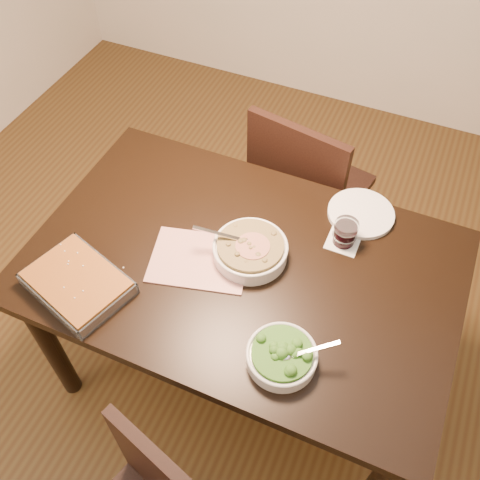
% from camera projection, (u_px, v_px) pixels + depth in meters
% --- Properties ---
extents(ground, '(4.00, 4.00, 0.00)m').
position_uv_depth(ground, '(242.00, 366.00, 2.33)').
color(ground, '#452B13').
rests_on(ground, ground).
extents(table, '(1.40, 0.90, 0.75)m').
position_uv_depth(table, '(242.00, 280.00, 1.82)').
color(table, black).
rests_on(table, ground).
extents(magazine_a, '(0.36, 0.30, 0.01)m').
position_uv_depth(magazine_a, '(199.00, 259.00, 1.75)').
color(magazine_a, '#B13432').
rests_on(magazine_a, table).
extents(coaster, '(0.11, 0.11, 0.00)m').
position_uv_depth(coaster, '(343.00, 242.00, 1.80)').
color(coaster, white).
rests_on(coaster, table).
extents(stew_bowl, '(0.27, 0.25, 0.09)m').
position_uv_depth(stew_bowl, '(250.00, 250.00, 1.74)').
color(stew_bowl, white).
rests_on(stew_bowl, table).
extents(broccoli_bowl, '(0.21, 0.20, 0.08)m').
position_uv_depth(broccoli_bowl, '(282.00, 356.00, 1.50)').
color(broccoli_bowl, white).
rests_on(broccoli_bowl, table).
extents(baking_dish, '(0.37, 0.31, 0.06)m').
position_uv_depth(baking_dish, '(78.00, 283.00, 1.66)').
color(baking_dish, silver).
rests_on(baking_dish, table).
extents(wine_tumbler, '(0.08, 0.08, 0.09)m').
position_uv_depth(wine_tumbler, '(345.00, 232.00, 1.76)').
color(wine_tumbler, black).
rests_on(wine_tumbler, coaster).
extents(dinner_plate, '(0.23, 0.23, 0.02)m').
position_uv_depth(dinner_plate, '(361.00, 213.00, 1.87)').
color(dinner_plate, white).
rests_on(dinner_plate, table).
extents(chair_far, '(0.50, 0.50, 0.91)m').
position_uv_depth(chair_far, '(304.00, 188.00, 2.30)').
color(chair_far, black).
rests_on(chair_far, ground).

